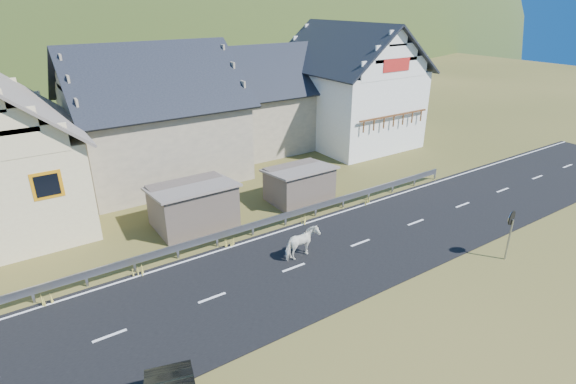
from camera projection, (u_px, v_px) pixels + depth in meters
ground at (294, 268)px, 20.17m from camera, size 160.00×160.00×0.00m
road at (294, 268)px, 20.17m from camera, size 60.00×7.00×0.04m
lane_markings at (294, 268)px, 20.16m from camera, size 60.00×6.60×0.01m
guardrail at (253, 226)px, 22.76m from camera, size 28.10×0.09×0.75m
shed_left at (193, 206)px, 23.68m from camera, size 4.30×3.30×2.40m
shed_right at (299, 184)px, 26.65m from camera, size 3.80×2.90×2.20m
house_stone_a at (152, 107)px, 29.28m from camera, size 10.80×9.80×8.90m
house_stone_b at (267, 92)px, 36.07m from camera, size 9.80×8.80×8.10m
house_white at (349, 80)px, 36.51m from camera, size 8.80×10.80×9.70m
mountain at (33, 89)px, 168.10m from camera, size 440.00×280.00×260.00m
horse at (302, 243)px, 20.72m from camera, size 1.02×1.81×1.45m
traffic_mirror at (511, 224)px, 20.24m from camera, size 0.68×0.23×2.45m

